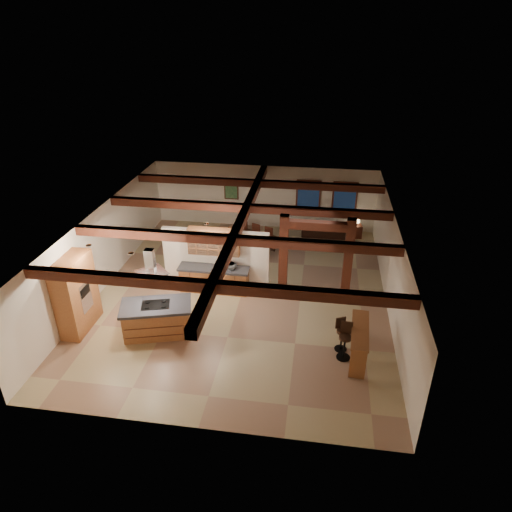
{
  "coord_description": "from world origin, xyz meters",
  "views": [
    {
      "loc": [
        2.49,
        -13.44,
        8.72
      ],
      "look_at": [
        0.44,
        0.5,
        1.3
      ],
      "focal_mm": 32.0,
      "sensor_mm": 36.0,
      "label": 1
    }
  ],
  "objects_px": {
    "kitchen_island": "(157,319)",
    "sofa": "(327,228)",
    "dining_table": "(250,243)",
    "bar_counter": "(359,338)"
  },
  "relations": [
    {
      "from": "bar_counter",
      "to": "dining_table",
      "type": "bearing_deg",
      "value": 123.36
    },
    {
      "from": "dining_table",
      "to": "sofa",
      "type": "distance_m",
      "value": 3.74
    },
    {
      "from": "kitchen_island",
      "to": "dining_table",
      "type": "distance_m",
      "value": 6.26
    },
    {
      "from": "kitchen_island",
      "to": "sofa",
      "type": "xyz_separation_m",
      "value": [
        5.11,
        7.96,
        -0.2
      ]
    },
    {
      "from": "kitchen_island",
      "to": "bar_counter",
      "type": "height_order",
      "value": "kitchen_island"
    },
    {
      "from": "dining_table",
      "to": "sofa",
      "type": "bearing_deg",
      "value": 56.65
    },
    {
      "from": "dining_table",
      "to": "bar_counter",
      "type": "relative_size",
      "value": 1.0
    },
    {
      "from": "kitchen_island",
      "to": "dining_table",
      "type": "xyz_separation_m",
      "value": [
        1.95,
        5.95,
        -0.19
      ]
    },
    {
      "from": "bar_counter",
      "to": "sofa",
      "type": "bearing_deg",
      "value": 96.5
    },
    {
      "from": "dining_table",
      "to": "bar_counter",
      "type": "xyz_separation_m",
      "value": [
        4.1,
        -6.23,
        0.33
      ]
    }
  ]
}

